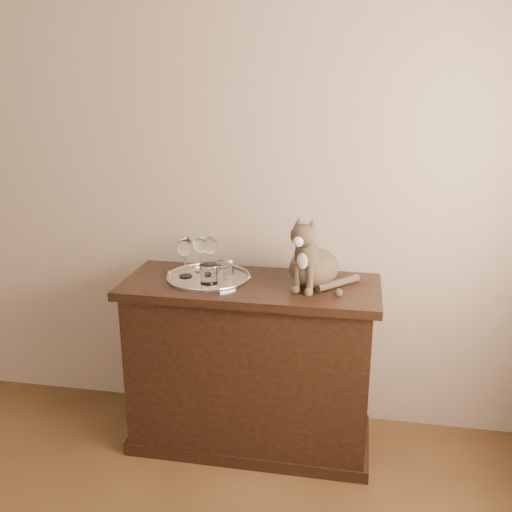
{
  "coord_description": "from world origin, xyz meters",
  "views": [
    {
      "loc": [
        1.08,
        -0.52,
        1.75
      ],
      "look_at": [
        0.62,
        1.95,
        0.98
      ],
      "focal_mm": 40.0,
      "sensor_mm": 36.0,
      "label": 1
    }
  ],
  "objects_px": {
    "sideboard": "(251,365)",
    "wine_glass_b": "(210,255)",
    "tray": "(209,278)",
    "wine_glass_a": "(200,254)",
    "cat": "(315,249)",
    "tumbler_b": "(209,274)",
    "wine_glass_c": "(185,257)",
    "tumbler_c": "(226,269)"
  },
  "relations": [
    {
      "from": "tray",
      "to": "tumbler_b",
      "type": "height_order",
      "value": "tumbler_b"
    },
    {
      "from": "tray",
      "to": "wine_glass_c",
      "type": "relative_size",
      "value": 2.02
    },
    {
      "from": "tray",
      "to": "tumbler_b",
      "type": "distance_m",
      "value": 0.1
    },
    {
      "from": "sideboard",
      "to": "tumbler_c",
      "type": "bearing_deg",
      "value": 165.34
    },
    {
      "from": "wine_glass_c",
      "to": "tumbler_c",
      "type": "xyz_separation_m",
      "value": [
        0.19,
        0.02,
        -0.06
      ]
    },
    {
      "from": "wine_glass_a",
      "to": "wine_glass_b",
      "type": "relative_size",
      "value": 0.95
    },
    {
      "from": "wine_glass_c",
      "to": "cat",
      "type": "bearing_deg",
      "value": 1.39
    },
    {
      "from": "sideboard",
      "to": "wine_glass_a",
      "type": "relative_size",
      "value": 6.88
    },
    {
      "from": "tumbler_b",
      "to": "cat",
      "type": "xyz_separation_m",
      "value": [
        0.47,
        0.09,
        0.12
      ]
    },
    {
      "from": "sideboard",
      "to": "cat",
      "type": "height_order",
      "value": "cat"
    },
    {
      "from": "tray",
      "to": "cat",
      "type": "height_order",
      "value": "cat"
    },
    {
      "from": "sideboard",
      "to": "wine_glass_b",
      "type": "distance_m",
      "value": 0.57
    },
    {
      "from": "wine_glass_a",
      "to": "wine_glass_b",
      "type": "height_order",
      "value": "wine_glass_b"
    },
    {
      "from": "wine_glass_b",
      "to": "tumbler_c",
      "type": "bearing_deg",
      "value": -30.42
    },
    {
      "from": "wine_glass_c",
      "to": "tumbler_b",
      "type": "height_order",
      "value": "wine_glass_c"
    },
    {
      "from": "sideboard",
      "to": "wine_glass_c",
      "type": "distance_m",
      "value": 0.62
    },
    {
      "from": "wine_glass_a",
      "to": "tumbler_c",
      "type": "xyz_separation_m",
      "value": [
        0.15,
        -0.07,
        -0.05
      ]
    },
    {
      "from": "tumbler_b",
      "to": "tumbler_c",
      "type": "relative_size",
      "value": 1.14
    },
    {
      "from": "wine_glass_b",
      "to": "wine_glass_a",
      "type": "bearing_deg",
      "value": 159.65
    },
    {
      "from": "tray",
      "to": "wine_glass_a",
      "type": "relative_size",
      "value": 2.29
    },
    {
      "from": "tray",
      "to": "cat",
      "type": "xyz_separation_m",
      "value": [
        0.5,
        0.01,
        0.17
      ]
    },
    {
      "from": "tumbler_b",
      "to": "cat",
      "type": "bearing_deg",
      "value": 10.49
    },
    {
      "from": "cat",
      "to": "wine_glass_a",
      "type": "bearing_deg",
      "value": -169.91
    },
    {
      "from": "cat",
      "to": "tumbler_c",
      "type": "bearing_deg",
      "value": -162.68
    },
    {
      "from": "tray",
      "to": "tumbler_c",
      "type": "distance_m",
      "value": 0.1
    },
    {
      "from": "cat",
      "to": "wine_glass_c",
      "type": "bearing_deg",
      "value": -160.32
    },
    {
      "from": "tray",
      "to": "wine_glass_b",
      "type": "relative_size",
      "value": 2.18
    },
    {
      "from": "sideboard",
      "to": "cat",
      "type": "xyz_separation_m",
      "value": [
        0.29,
        0.03,
        0.6
      ]
    },
    {
      "from": "tray",
      "to": "tumbler_b",
      "type": "bearing_deg",
      "value": -73.59
    },
    {
      "from": "tray",
      "to": "tumbler_c",
      "type": "height_order",
      "value": "tumbler_c"
    },
    {
      "from": "sideboard",
      "to": "wine_glass_b",
      "type": "relative_size",
      "value": 6.54
    },
    {
      "from": "wine_glass_a",
      "to": "wine_glass_c",
      "type": "height_order",
      "value": "wine_glass_c"
    },
    {
      "from": "tumbler_b",
      "to": "cat",
      "type": "distance_m",
      "value": 0.5
    },
    {
      "from": "sideboard",
      "to": "tumbler_b",
      "type": "distance_m",
      "value": 0.52
    },
    {
      "from": "wine_glass_c",
      "to": "cat",
      "type": "distance_m",
      "value": 0.61
    },
    {
      "from": "sideboard",
      "to": "wine_glass_b",
      "type": "xyz_separation_m",
      "value": [
        -0.21,
        0.09,
        0.52
      ]
    },
    {
      "from": "sideboard",
      "to": "tray",
      "type": "bearing_deg",
      "value": 174.91
    },
    {
      "from": "wine_glass_a",
      "to": "cat",
      "type": "xyz_separation_m",
      "value": [
        0.56,
        -0.08,
        0.08
      ]
    },
    {
      "from": "tumbler_b",
      "to": "tumbler_c",
      "type": "height_order",
      "value": "tumbler_b"
    },
    {
      "from": "sideboard",
      "to": "tray",
      "type": "relative_size",
      "value": 3.0
    },
    {
      "from": "wine_glass_a",
      "to": "sideboard",
      "type": "bearing_deg",
      "value": -21.41
    },
    {
      "from": "wine_glass_a",
      "to": "wine_glass_c",
      "type": "distance_m",
      "value": 0.11
    }
  ]
}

